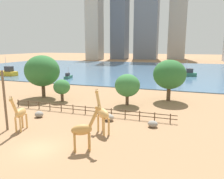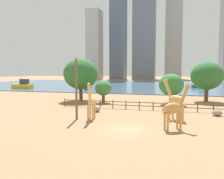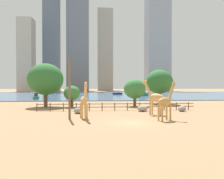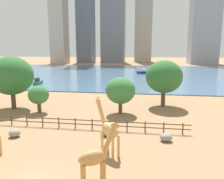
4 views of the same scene
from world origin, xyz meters
name	(u,v)px [view 2 (image 2 of 4)]	position (x,y,z in m)	size (l,w,h in m)	color
ground_plane	(161,85)	(0.00, 80.00, 0.00)	(400.00, 400.00, 0.00)	#9E7551
harbor_water	(161,85)	(0.00, 77.00, 0.10)	(180.00, 86.00, 0.20)	#476B8C
giraffe_tall	(91,101)	(-5.10, 3.50, 2.23)	(1.21, 3.17, 4.73)	tan
giraffe_companion	(175,100)	(4.66, 6.10, 2.42)	(2.91, 2.81, 5.12)	tan
giraffe_young	(174,108)	(4.52, 1.21, 2.19)	(2.92, 2.10, 4.65)	#C18C47
utility_pole	(76,89)	(-6.84, 3.12, 3.70)	(0.28, 0.28, 7.39)	brown
boulder_near_fence	(217,113)	(10.10, 9.81, 0.42)	(1.29, 1.12, 0.84)	gray
boulder_by_pole	(96,109)	(-6.22, 8.53, 0.44)	(1.25, 1.17, 0.87)	gray
boulder_small	(168,110)	(3.84, 10.35, 0.48)	(1.67, 1.27, 0.95)	gray
enclosure_fence	(141,105)	(-0.19, 12.00, 0.76)	(26.12, 0.14, 1.30)	#4C3826
tree_left_large	(171,85)	(4.26, 19.19, 3.48)	(4.37, 4.37, 5.47)	brown
tree_center_broad	(207,76)	(10.92, 24.58, 5.01)	(6.04, 6.04, 7.75)	brown
tree_right_tall	(81,74)	(-13.21, 19.44, 5.36)	(6.81, 6.81, 8.44)	brown
tree_left_small	(103,88)	(-8.03, 17.94, 2.70)	(3.09, 3.09, 4.12)	brown
boat_ferry	(23,85)	(-44.34, 42.57, 1.29)	(7.51, 3.29, 6.57)	gold
boat_sailboat	(177,84)	(6.99, 74.96, 0.86)	(4.61, 2.90, 3.90)	navy
boat_tug	(87,88)	(-21.07, 43.01, 0.82)	(2.10, 4.24, 3.65)	#337259
boat_barge	(201,85)	(14.54, 60.63, 1.09)	(6.12, 2.80, 5.32)	#337259
skyline_tower_needle	(94,45)	(-52.67, 139.24, 26.31)	(10.39, 11.74, 52.62)	#B7B2A8
skyline_block_central	(144,19)	(-16.91, 158.50, 48.62)	(17.91, 11.69, 97.25)	slate
skyline_block_left	(174,36)	(6.01, 169.11, 35.38)	(13.24, 13.78, 70.77)	#ADA89E
skyline_block_right	(119,12)	(-37.55, 155.36, 54.34)	(11.54, 15.12, 108.67)	slate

